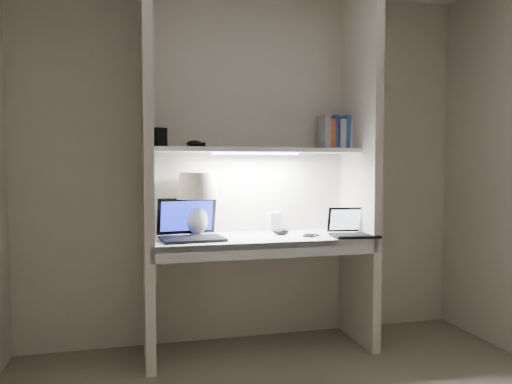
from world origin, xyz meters
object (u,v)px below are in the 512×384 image
object	(u,v)px
speaker	(274,222)
book_row	(335,133)
table_lamp	(197,193)
laptop_main	(190,230)
laptop_netbook	(353,230)

from	to	relation	value
speaker	book_row	bearing A→B (deg)	-33.92
table_lamp	book_row	distance (m)	1.09
laptop_main	speaker	distance (m)	0.67
table_lamp	laptop_main	distance (m)	0.26
speaker	laptop_netbook	bearing A→B (deg)	-61.53
speaker	table_lamp	bearing A→B (deg)	168.83
book_row	table_lamp	bearing A→B (deg)	-177.88
table_lamp	book_row	bearing A→B (deg)	2.12
table_lamp	book_row	world-z (taller)	book_row
laptop_main	speaker	world-z (taller)	laptop_main
laptop_main	speaker	size ratio (longest dim) A/B	3.01
laptop_netbook	speaker	world-z (taller)	laptop_netbook
book_row	laptop_netbook	bearing A→B (deg)	-87.19
laptop_netbook	speaker	xyz separation A→B (m)	(-0.45, 0.36, 0.03)
speaker	book_row	size ratio (longest dim) A/B	0.59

